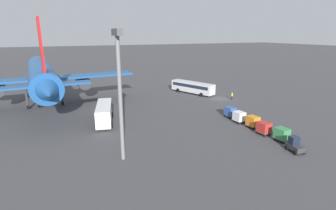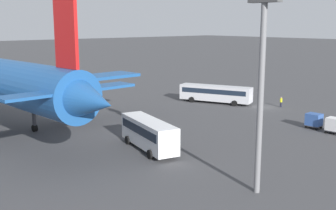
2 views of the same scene
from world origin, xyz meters
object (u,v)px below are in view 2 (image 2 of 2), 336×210
at_px(airplane, 0,81).
at_px(cargo_cart_blue, 314,120).
at_px(cargo_cart_white, 335,125).
at_px(worker_person, 281,102).
at_px(shuttle_bus_near, 216,93).
at_px(shuttle_bus_far, 149,132).

bearing_deg(airplane, cargo_cart_blue, -129.73).
bearing_deg(cargo_cart_white, worker_person, -33.48).
height_order(shuttle_bus_near, cargo_cart_blue, shuttle_bus_near).
relative_size(shuttle_bus_far, cargo_cart_white, 4.89).
bearing_deg(cargo_cart_blue, shuttle_bus_near, -9.72).
relative_size(shuttle_bus_near, worker_person, 7.43).
bearing_deg(shuttle_bus_near, worker_person, -173.02).
xyz_separation_m(airplane, cargo_cart_white, (-27.45, -32.33, -5.72)).
bearing_deg(cargo_cart_blue, cargo_cart_white, 172.17).
distance_m(shuttle_bus_near, cargo_cart_blue, 21.70).
distance_m(shuttle_bus_far, cargo_cart_blue, 23.89).
bearing_deg(shuttle_bus_far, cargo_cart_blue, -93.69).
bearing_deg(shuttle_bus_far, airplane, 43.29).
xyz_separation_m(airplane, cargo_cart_blue, (-24.29, -32.76, -5.72)).
distance_m(airplane, cargo_cart_white, 42.79).
bearing_deg(cargo_cart_blue, airplane, 53.45).
height_order(shuttle_bus_far, cargo_cart_blue, shuttle_bus_far).
distance_m(shuttle_bus_near, worker_person, 11.40).
bearing_deg(cargo_cart_white, shuttle_bus_near, -9.48).
height_order(worker_person, cargo_cart_white, cargo_cart_white).
height_order(shuttle_bus_near, worker_person, shuttle_bus_near).
relative_size(shuttle_bus_near, shuttle_bus_far, 1.25).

